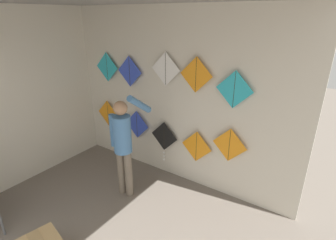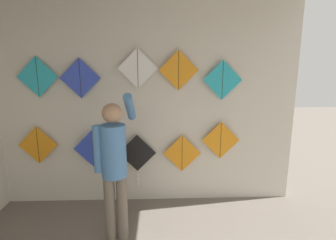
{
  "view_description": "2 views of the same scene",
  "coord_description": "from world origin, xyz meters",
  "px_view_note": "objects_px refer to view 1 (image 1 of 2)",
  "views": [
    {
      "loc": [
        2.35,
        0.43,
        2.66
      ],
      "look_at": [
        0.27,
        3.47,
        1.16
      ],
      "focal_mm": 28.0,
      "sensor_mm": 36.0,
      "label": 1
    },
    {
      "loc": [
        0.33,
        0.26,
        1.92
      ],
      "look_at": [
        0.45,
        3.47,
        1.24
      ],
      "focal_mm": 28.0,
      "sensor_mm": 36.0,
      "label": 2
    }
  ],
  "objects_px": {
    "kite_1": "(137,125)",
    "kite_9": "(234,90)",
    "kite_7": "(166,69)",
    "shopkeeper": "(123,141)",
    "kite_8": "(196,75)",
    "kite_3": "(196,147)",
    "kite_5": "(107,67)",
    "kite_6": "(130,71)",
    "kite_2": "(164,138)",
    "kite_4": "(229,145)",
    "kite_0": "(108,113)"
  },
  "relations": [
    {
      "from": "kite_2",
      "to": "kite_7",
      "type": "height_order",
      "value": "kite_7"
    },
    {
      "from": "shopkeeper",
      "to": "kite_3",
      "type": "height_order",
      "value": "shopkeeper"
    },
    {
      "from": "kite_0",
      "to": "kite_3",
      "type": "xyz_separation_m",
      "value": [
        1.96,
        0.0,
        -0.14
      ]
    },
    {
      "from": "kite_2",
      "to": "kite_9",
      "type": "height_order",
      "value": "kite_9"
    },
    {
      "from": "shopkeeper",
      "to": "kite_5",
      "type": "height_order",
      "value": "kite_5"
    },
    {
      "from": "shopkeeper",
      "to": "kite_2",
      "type": "bearing_deg",
      "value": 69.02
    },
    {
      "from": "shopkeeper",
      "to": "kite_7",
      "type": "xyz_separation_m",
      "value": [
        0.21,
        0.8,
        0.95
      ]
    },
    {
      "from": "shopkeeper",
      "to": "kite_8",
      "type": "bearing_deg",
      "value": 38.66
    },
    {
      "from": "kite_3",
      "to": "kite_2",
      "type": "bearing_deg",
      "value": -179.9
    },
    {
      "from": "kite_3",
      "to": "kite_8",
      "type": "bearing_deg",
      "value": 180.0
    },
    {
      "from": "kite_2",
      "to": "kite_9",
      "type": "relative_size",
      "value": 1.4
    },
    {
      "from": "kite_9",
      "to": "kite_3",
      "type": "bearing_deg",
      "value": 180.0
    },
    {
      "from": "kite_9",
      "to": "kite_4",
      "type": "bearing_deg",
      "value": 0.0
    },
    {
      "from": "kite_2",
      "to": "kite_6",
      "type": "bearing_deg",
      "value": 179.91
    },
    {
      "from": "kite_1",
      "to": "kite_8",
      "type": "bearing_deg",
      "value": 0.0
    },
    {
      "from": "kite_3",
      "to": "kite_8",
      "type": "relative_size",
      "value": 1.0
    },
    {
      "from": "kite_7",
      "to": "kite_2",
      "type": "bearing_deg",
      "value": -178.22
    },
    {
      "from": "kite_0",
      "to": "kite_1",
      "type": "height_order",
      "value": "kite_0"
    },
    {
      "from": "kite_5",
      "to": "kite_6",
      "type": "distance_m",
      "value": 0.54
    },
    {
      "from": "kite_0",
      "to": "kite_8",
      "type": "bearing_deg",
      "value": 0.0
    },
    {
      "from": "kite_1",
      "to": "kite_7",
      "type": "bearing_deg",
      "value": 0.0
    },
    {
      "from": "kite_8",
      "to": "kite_9",
      "type": "distance_m",
      "value": 0.6
    },
    {
      "from": "kite_4",
      "to": "kite_5",
      "type": "relative_size",
      "value": 1.0
    },
    {
      "from": "kite_5",
      "to": "kite_8",
      "type": "bearing_deg",
      "value": 0.0
    },
    {
      "from": "kite_3",
      "to": "kite_6",
      "type": "distance_m",
      "value": 1.69
    },
    {
      "from": "kite_1",
      "to": "kite_9",
      "type": "height_order",
      "value": "kite_9"
    },
    {
      "from": "kite_0",
      "to": "kite_7",
      "type": "bearing_deg",
      "value": 0.0
    },
    {
      "from": "shopkeeper",
      "to": "kite_1",
      "type": "relative_size",
      "value": 3.13
    },
    {
      "from": "kite_2",
      "to": "kite_6",
      "type": "height_order",
      "value": "kite_6"
    },
    {
      "from": "shopkeeper",
      "to": "kite_7",
      "type": "relative_size",
      "value": 3.13
    },
    {
      "from": "kite_9",
      "to": "kite_6",
      "type": "bearing_deg",
      "value": 180.0
    },
    {
      "from": "kite_9",
      "to": "kite_1",
      "type": "bearing_deg",
      "value": 180.0
    },
    {
      "from": "shopkeeper",
      "to": "kite_2",
      "type": "distance_m",
      "value": 0.85
    },
    {
      "from": "kite_2",
      "to": "kite_4",
      "type": "relative_size",
      "value": 1.4
    },
    {
      "from": "kite_0",
      "to": "kite_1",
      "type": "bearing_deg",
      "value": 0.0
    },
    {
      "from": "kite_1",
      "to": "kite_7",
      "type": "relative_size",
      "value": 1.0
    },
    {
      "from": "kite_2",
      "to": "kite_4",
      "type": "distance_m",
      "value": 1.18
    },
    {
      "from": "shopkeeper",
      "to": "kite_0",
      "type": "height_order",
      "value": "shopkeeper"
    },
    {
      "from": "kite_3",
      "to": "kite_7",
      "type": "relative_size",
      "value": 1.0
    },
    {
      "from": "kite_7",
      "to": "kite_8",
      "type": "height_order",
      "value": "kite_7"
    },
    {
      "from": "kite_6",
      "to": "kite_4",
      "type": "bearing_deg",
      "value": 0.0
    },
    {
      "from": "kite_3",
      "to": "kite_5",
      "type": "bearing_deg",
      "value": 180.0
    },
    {
      "from": "kite_4",
      "to": "kite_9",
      "type": "distance_m",
      "value": 0.83
    },
    {
      "from": "kite_0",
      "to": "kite_2",
      "type": "xyz_separation_m",
      "value": [
        1.34,
        -0.0,
        -0.17
      ]
    },
    {
      "from": "shopkeeper",
      "to": "kite_6",
      "type": "height_order",
      "value": "kite_6"
    },
    {
      "from": "kite_2",
      "to": "kite_7",
      "type": "distance_m",
      "value": 1.19
    },
    {
      "from": "kite_1",
      "to": "kite_7",
      "type": "height_order",
      "value": "kite_7"
    },
    {
      "from": "kite_0",
      "to": "kite_2",
      "type": "height_order",
      "value": "kite_0"
    },
    {
      "from": "shopkeeper",
      "to": "kite_0",
      "type": "xyz_separation_m",
      "value": [
        -1.16,
        0.8,
        -0.07
      ]
    },
    {
      "from": "kite_6",
      "to": "kite_7",
      "type": "relative_size",
      "value": 1.0
    }
  ]
}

